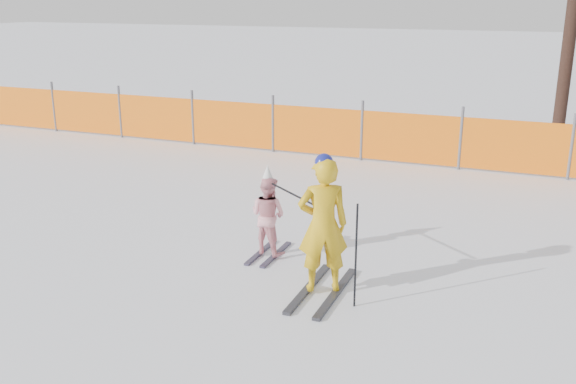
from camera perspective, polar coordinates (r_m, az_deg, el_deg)
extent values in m
plane|color=white|center=(7.79, -1.39, -8.06)|extent=(120.00, 120.00, 0.00)
cube|color=black|center=(7.61, 1.80, -8.53)|extent=(0.09, 1.38, 0.04)
cube|color=black|center=(7.52, 4.27, -8.93)|extent=(0.09, 1.38, 0.04)
imported|color=gold|center=(7.25, 3.13, -2.96)|extent=(0.69, 0.60, 1.58)
sphere|color=navy|center=(7.03, 3.22, 2.61)|extent=(0.21, 0.21, 0.21)
cube|color=black|center=(8.64, -2.42, -5.35)|extent=(0.09, 0.92, 0.03)
cube|color=black|center=(8.55, -1.07, -5.57)|extent=(0.09, 0.92, 0.03)
imported|color=#FBA4AF|center=(8.40, -1.79, -2.07)|extent=(0.58, 0.50, 1.05)
cone|color=white|center=(8.24, -1.82, 1.61)|extent=(0.19, 0.19, 0.24)
cylinder|color=black|center=(7.03, 6.05, -5.70)|extent=(0.02, 0.02, 1.20)
cylinder|color=black|center=(7.72, 0.49, -0.23)|extent=(0.85, 0.67, 0.02)
cylinder|color=#595960|center=(17.29, -20.09, 7.14)|extent=(0.06, 0.06, 1.25)
cylinder|color=#595960|center=(16.03, -14.69, 6.91)|extent=(0.06, 0.06, 1.25)
cylinder|color=#595960|center=(14.94, -8.45, 6.57)|extent=(0.06, 0.06, 1.25)
cylinder|color=#595960|center=(14.05, -1.34, 6.08)|extent=(0.06, 0.06, 1.25)
cylinder|color=#595960|center=(13.41, 6.58, 5.43)|extent=(0.06, 0.06, 1.25)
cylinder|color=#595960|center=(13.03, 15.10, 4.62)|extent=(0.06, 0.06, 1.25)
cylinder|color=#595960|center=(12.97, 23.89, 3.67)|extent=(0.06, 0.06, 1.25)
cube|color=orange|center=(14.66, -6.37, 6.15)|extent=(17.21, 0.03, 1.00)
cylinder|color=black|center=(17.46, 24.09, 15.29)|extent=(0.31, 0.31, 6.38)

